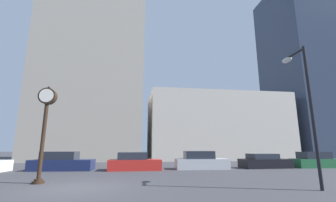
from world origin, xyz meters
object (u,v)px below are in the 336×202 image
car_silver (201,161)px  street_clock (45,117)px  car_green (316,161)px  car_navy (62,162)px  street_lamp_right (303,93)px  car_red (134,162)px  car_black (264,162)px

car_silver → street_clock: bearing=-144.6°
street_clock → car_green: 21.92m
car_navy → street_lamp_right: bearing=-33.6°
car_red → car_black: bearing=0.1°
street_clock → car_red: bearing=53.3°
car_silver → car_green: 10.67m
car_silver → street_lamp_right: (2.18, -9.66, 3.62)m
car_silver → street_lamp_right: size_ratio=0.69×
street_clock → car_green: bearing=16.9°
car_green → car_silver: bearing=-178.2°
car_green → car_navy: bearing=-178.8°
car_red → car_green: (16.18, 0.12, -0.01)m
car_red → car_green: 16.18m
street_clock → car_black: 17.41m
car_navy → car_black: 16.87m
car_navy → car_green: (21.77, -0.39, -0.03)m
street_clock → street_lamp_right: bearing=-14.9°
car_navy → car_silver: size_ratio=1.08×
street_clock → car_silver: street_clock is taller
street_clock → street_lamp_right: (12.32, -3.27, 0.95)m
street_clock → car_black: bearing=22.2°
car_navy → street_lamp_right: 17.01m
car_navy → car_green: car_navy is taller
car_silver → car_red: bearing=-174.9°
car_black → street_clock: bearing=-159.9°
car_red → car_green: bearing=-0.9°
car_red → car_silver: bearing=0.5°
car_black → street_lamp_right: street_lamp_right is taller
car_red → car_black: size_ratio=0.96×
car_red → car_green: size_ratio=0.94×
car_black → car_navy: bearing=177.1°
car_navy → street_clock: bearing=-78.5°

